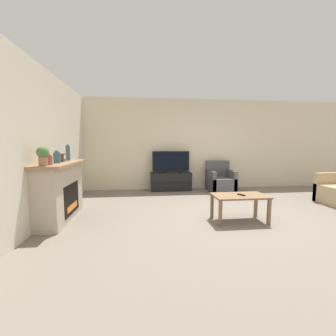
{
  "coord_description": "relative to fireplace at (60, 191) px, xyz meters",
  "views": [
    {
      "loc": [
        -1.79,
        -4.03,
        1.38
      ],
      "look_at": [
        -1.25,
        0.76,
        0.85
      ],
      "focal_mm": 24.0,
      "sensor_mm": 36.0,
      "label": 1
    }
  ],
  "objects": [
    {
      "name": "remote",
      "position": [
        3.21,
        -0.47,
        -0.05
      ],
      "size": [
        0.11,
        0.15,
        0.02
      ],
      "rotation": [
        0.0,
        0.0,
        0.49
      ],
      "color": "black",
      "rests_on": "coffee_table"
    },
    {
      "name": "mantel_clock",
      "position": [
        0.02,
        0.16,
        0.59
      ],
      "size": [
        0.08,
        0.11,
        0.15
      ],
      "color": "brown",
      "rests_on": "fireplace"
    },
    {
      "name": "armchair",
      "position": [
        3.72,
        2.05,
        -0.25
      ],
      "size": [
        0.7,
        0.76,
        0.87
      ],
      "color": "#4C4C51",
      "rests_on": "ground"
    },
    {
      "name": "potted_plant",
      "position": [
        0.02,
        -0.66,
        0.68
      ],
      "size": [
        0.17,
        0.17,
        0.3
      ],
      "color": "#936B4C",
      "rests_on": "fireplace"
    },
    {
      "name": "tv_stand",
      "position": [
        2.31,
        2.3,
        -0.26
      ],
      "size": [
        1.19,
        0.41,
        0.53
      ],
      "color": "black",
      "rests_on": "ground"
    },
    {
      "name": "mantel_vase_centre_left",
      "position": [
        0.02,
        -0.12,
        0.61
      ],
      "size": [
        0.12,
        0.12,
        0.22
      ],
      "color": "#385670",
      "rests_on": "fireplace"
    },
    {
      "name": "mantel_vase_left",
      "position": [
        0.02,
        -0.47,
        0.6
      ],
      "size": [
        0.12,
        0.12,
        0.19
      ],
      "color": "#994C3D",
      "rests_on": "fireplace"
    },
    {
      "name": "mantel_vase_right",
      "position": [
        0.02,
        0.47,
        0.67
      ],
      "size": [
        0.08,
        0.08,
        0.32
      ],
      "color": "#385670",
      "rests_on": "fireplace"
    },
    {
      "name": "coffee_table",
      "position": [
        3.19,
        -0.45,
        -0.13
      ],
      "size": [
        0.94,
        0.53,
        0.47
      ],
      "color": "brown",
      "rests_on": "ground"
    },
    {
      "name": "ground_plane",
      "position": [
        3.28,
        -0.14,
        -0.53
      ],
      "size": [
        24.0,
        24.0,
        0.0
      ],
      "primitive_type": "plane",
      "color": "slate"
    },
    {
      "name": "tv",
      "position": [
        2.31,
        2.3,
        0.29
      ],
      "size": [
        1.08,
        0.18,
        0.62
      ],
      "color": "black",
      "rests_on": "tv_stand"
    },
    {
      "name": "wall_left",
      "position": [
        -0.23,
        -0.14,
        0.82
      ],
      "size": [
        0.06,
        12.0,
        2.7
      ],
      "color": "beige",
      "rests_on": "ground"
    },
    {
      "name": "wall_back",
      "position": [
        3.28,
        2.57,
        0.82
      ],
      "size": [
        12.0,
        0.06,
        2.7
      ],
      "color": "beige",
      "rests_on": "ground"
    },
    {
      "name": "fireplace",
      "position": [
        0.0,
        0.0,
        0.0
      ],
      "size": [
        0.51,
        1.56,
        1.04
      ],
      "color": "#B7A893",
      "rests_on": "ground"
    }
  ]
}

